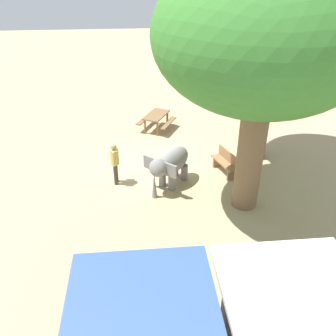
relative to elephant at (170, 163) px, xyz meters
name	(u,v)px	position (x,y,z in m)	size (l,w,h in m)	color
ground_plane	(159,164)	(0.32, -1.57, -0.90)	(60.00, 60.00, 0.00)	tan
elephant	(170,163)	(0.00, 0.00, 0.00)	(1.87, 1.93, 1.42)	slate
person_handler	(115,161)	(1.98, -0.30, 0.04)	(0.32, 0.51, 1.62)	#3F3833
shade_tree_secondary	(266,37)	(-2.39, 1.39, 4.55)	(6.15, 5.63, 7.69)	brown
wooden_bench	(226,162)	(-2.21, -0.65, -0.43)	(0.82, 1.45, 0.88)	olive
picnic_table_near	(156,118)	(0.20, -4.85, -0.32)	(2.01, 2.01, 0.78)	brown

